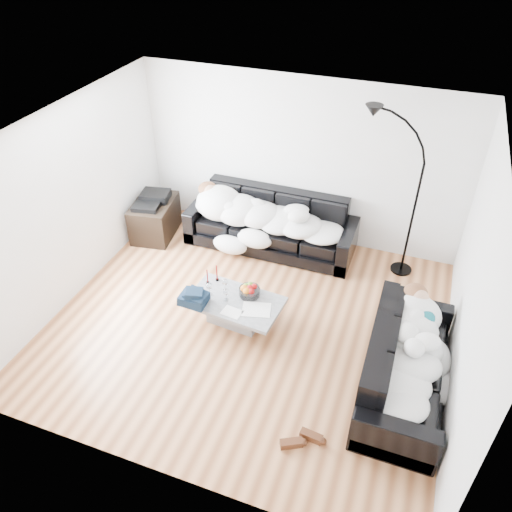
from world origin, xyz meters
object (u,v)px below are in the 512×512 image
(wine_glass_a, at_px, (225,285))
(shoes, at_px, (301,440))
(sofa_right, at_px, (407,363))
(floor_lamp, at_px, (414,209))
(wine_glass_c, at_px, (226,295))
(candle_left, at_px, (207,277))
(sleeper_back, at_px, (270,213))
(fruit_bowl, at_px, (249,290))
(sofa_back, at_px, (271,223))
(av_cabinet, at_px, (155,218))
(candle_right, at_px, (217,273))
(sleeper_right, at_px, (411,349))
(stereo, at_px, (152,199))
(coffee_table, at_px, (235,310))
(wine_glass_b, at_px, (209,289))

(wine_glass_a, distance_m, shoes, 2.23)
(sofa_right, bearing_deg, floor_lamp, 7.05)
(wine_glass_c, distance_m, candle_left, 0.43)
(candle_left, bearing_deg, sleeper_back, 77.01)
(wine_glass_c, distance_m, shoes, 2.05)
(sleeper_back, distance_m, candle_left, 1.59)
(sleeper_back, height_order, fruit_bowl, sleeper_back)
(sofa_back, height_order, av_cabinet, sofa_back)
(candle_right, bearing_deg, sleeper_right, -14.27)
(wine_glass_a, relative_size, stereo, 0.42)
(sleeper_right, height_order, candle_right, sleeper_right)
(sofa_right, relative_size, stereo, 4.64)
(fruit_bowl, bearing_deg, stereo, 148.88)
(fruit_bowl, relative_size, wine_glass_c, 1.50)
(sleeper_back, height_order, wine_glass_a, sleeper_back)
(sleeper_back, relative_size, wine_glass_c, 12.10)
(shoes, bearing_deg, coffee_table, 115.74)
(candle_right, height_order, av_cabinet, candle_right)
(sofa_right, xyz_separation_m, av_cabinet, (-4.21, 1.82, -0.11))
(sofa_right, xyz_separation_m, wine_glass_a, (-2.41, 0.50, 0.03))
(fruit_bowl, bearing_deg, wine_glass_a, -175.38)
(stereo, relative_size, floor_lamp, 0.20)
(wine_glass_a, bearing_deg, sleeper_right, -11.84)
(coffee_table, distance_m, candle_left, 0.59)
(sofa_back, distance_m, sleeper_right, 3.18)
(sleeper_back, bearing_deg, sofa_right, -41.99)
(sofa_right, relative_size, fruit_bowl, 7.37)
(sofa_back, bearing_deg, fruit_bowl, -80.89)
(candle_right, relative_size, shoes, 0.62)
(candle_left, bearing_deg, floor_lamp, 34.57)
(wine_glass_a, relative_size, wine_glass_c, 1.01)
(wine_glass_c, distance_m, floor_lamp, 2.86)
(candle_right, distance_m, stereo, 2.00)
(fruit_bowl, distance_m, wine_glass_c, 0.32)
(candle_right, xyz_separation_m, stereo, (-1.62, 1.16, 0.19))
(wine_glass_b, xyz_separation_m, floor_lamp, (2.29, 1.87, 0.63))
(wine_glass_b, height_order, av_cabinet, av_cabinet)
(candle_left, distance_m, candle_right, 0.14)
(sleeper_right, bearing_deg, coffee_table, 80.69)
(wine_glass_b, distance_m, stereo, 2.21)
(fruit_bowl, xyz_separation_m, av_cabinet, (-2.14, 1.29, -0.14))
(sleeper_right, bearing_deg, wine_glass_c, 81.83)
(candle_right, distance_m, shoes, 2.47)
(sleeper_right, height_order, stereo, sleeper_right)
(coffee_table, height_order, fruit_bowl, fruit_bowl)
(sofa_right, relative_size, sleeper_back, 0.92)
(coffee_table, bearing_deg, wine_glass_b, -179.12)
(sleeper_right, distance_m, wine_glass_a, 2.47)
(sofa_right, bearing_deg, wine_glass_c, 81.83)
(wine_glass_a, distance_m, av_cabinet, 2.24)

